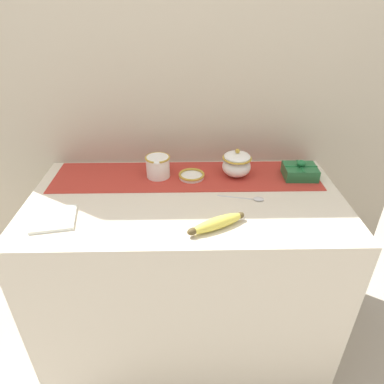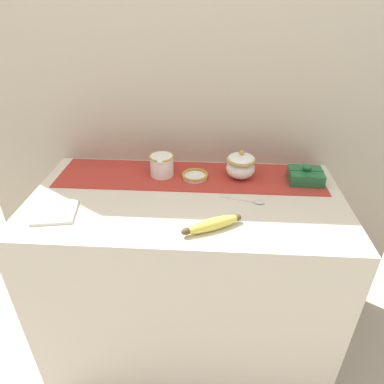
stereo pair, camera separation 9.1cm
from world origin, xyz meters
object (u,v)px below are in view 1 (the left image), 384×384
Objects in this scene: sugar_bowl at (236,164)px; small_dish at (191,175)px; cream_pitcher at (157,166)px; napkin_stack at (53,219)px; gift_box at (299,171)px; banana at (216,223)px; spoon at (255,199)px.

small_dish is at bearing -175.02° from sugar_bowl.
napkin_stack is at bearing -137.42° from cream_pitcher.
sugar_bowl is (0.33, -0.00, 0.01)m from cream_pitcher.
sugar_bowl is at bearing 176.09° from gift_box.
sugar_bowl is 0.89× the size of gift_box.
spoon is (0.16, 0.18, -0.02)m from banana.
small_dish is (0.14, -0.02, -0.04)m from cream_pitcher.
gift_box reaches higher than banana.
gift_box is at bearing -1.85° from cream_pitcher.
gift_box is (0.22, 0.18, 0.03)m from spoon.
cream_pitcher is 1.10× the size of small_dish.
spoon is at bearing 9.42° from napkin_stack.
sugar_bowl reaches higher than banana.
small_dish is 0.62× the size of spoon.
small_dish is at bearing 156.66° from spoon.
cream_pitcher is 0.98× the size of sugar_bowl.
spoon is at bearing 47.24° from banana.
banana is (0.22, -0.37, -0.03)m from cream_pitcher.
cream_pitcher is at bearing 120.49° from banana.
small_dish is at bearing 179.79° from gift_box.
spoon is (0.05, -0.19, -0.05)m from sugar_bowl.
sugar_bowl reaches higher than small_dish.
napkin_stack is (-0.68, -0.31, -0.05)m from sugar_bowl.
small_dish is at bearing -7.10° from cream_pitcher.
napkin_stack is (-0.73, -0.12, 0.00)m from spoon.
cream_pitcher is at bearing 166.00° from spoon.
banana is at bearing -5.75° from napkin_stack.
cream_pitcher is at bearing 179.82° from sugar_bowl.
banana is 0.57m from napkin_stack.
small_dish is 0.80× the size of gift_box.
gift_box reaches higher than spoon.
banana is at bearing -107.01° from sugar_bowl.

